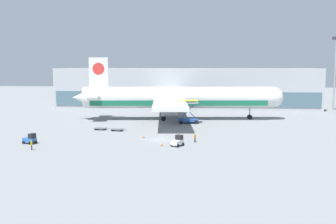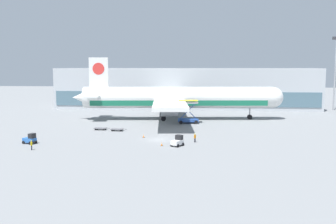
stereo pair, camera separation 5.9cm
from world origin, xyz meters
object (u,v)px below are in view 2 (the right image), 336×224
object	(u,v)px
ground_crew_far	(31,144)
traffic_cone_near	(162,144)
baggage_dolly_lead	(100,128)
ground_crew_near	(195,137)
baggage_tug_mid	(30,139)
airplane_main	(176,98)
scissor_lift_loader	(188,115)
light_mast	(335,68)
baggage_dolly_second	(117,129)
baggage_tug_foreground	(178,141)
traffic_cone_far	(144,136)

from	to	relation	value
ground_crew_far	traffic_cone_near	bearing A→B (deg)	-88.44
baggage_dolly_lead	ground_crew_near	xyz separation A→B (m)	(22.04, -12.37, 0.61)
baggage_tug_mid	baggage_dolly_lead	xyz separation A→B (m)	(8.95, 16.56, -0.49)
baggage_tug_mid	ground_crew_far	world-z (taller)	baggage_tug_mid
airplane_main	scissor_lift_loader	size ratio (longest dim) A/B	9.79
light_mast	baggage_dolly_second	distance (m)	80.30
baggage_tug_foreground	traffic_cone_near	bearing A→B (deg)	122.35
light_mast	airplane_main	world-z (taller)	light_mast
baggage_tug_foreground	baggage_dolly_lead	distance (m)	24.84
scissor_lift_loader	baggage_dolly_second	distance (m)	20.62
airplane_main	ground_crew_near	world-z (taller)	airplane_main
scissor_lift_loader	ground_crew_near	size ratio (longest dim) A/B	3.47
light_mast	ground_crew_far	distance (m)	101.27
scissor_lift_loader	ground_crew_far	distance (m)	42.87
light_mast	baggage_dolly_lead	bearing A→B (deg)	-145.24
scissor_lift_loader	baggage_dolly_lead	xyz separation A→B (m)	(-19.72, -12.36, -1.83)
baggage_dolly_second	traffic_cone_near	xyz separation A→B (m)	(11.88, -15.09, -0.04)
baggage_tug_foreground	light_mast	bearing A→B (deg)	-7.13
light_mast	scissor_lift_loader	xyz separation A→B (m)	(-47.55, -34.33, -11.83)
light_mast	ground_crew_near	bearing A→B (deg)	-127.45
scissor_lift_loader	baggage_tug_foreground	size ratio (longest dim) A/B	2.10
scissor_lift_loader	baggage_dolly_second	xyz separation A→B (m)	(-15.57, -13.40, -1.83)
light_mast	traffic_cone_near	size ratio (longest dim) A/B	33.73
ground_crew_near	airplane_main	bearing A→B (deg)	43.78
ground_crew_near	traffic_cone_far	distance (m)	11.34
baggage_dolly_second	ground_crew_far	size ratio (longest dim) A/B	2.21
baggage_tug_foreground	ground_crew_far	xyz separation A→B (m)	(-25.20, -5.71, 0.11)
baggage_tug_foreground	traffic_cone_far	world-z (taller)	baggage_tug_foreground
baggage_dolly_lead	airplane_main	bearing A→B (deg)	52.91
traffic_cone_near	ground_crew_far	bearing A→B (deg)	-165.85
baggage_tug_mid	baggage_dolly_second	size ratio (longest dim) A/B	0.74
baggage_tug_foreground	ground_crew_far	size ratio (longest dim) A/B	1.67
ground_crew_near	ground_crew_far	bearing A→B (deg)	141.24
light_mast	ground_crew_far	bearing A→B (deg)	-137.05
baggage_dolly_lead	ground_crew_near	size ratio (longest dim) A/B	2.19
baggage_tug_mid	baggage_dolly_lead	size ratio (longest dim) A/B	0.74
baggage_dolly_lead	baggage_dolly_second	xyz separation A→B (m)	(4.15, -1.03, 0.00)
baggage_dolly_lead	ground_crew_near	bearing A→B (deg)	-26.38
light_mast	baggage_dolly_lead	xyz separation A→B (m)	(-67.27, -46.69, -13.66)
light_mast	traffic_cone_near	world-z (taller)	light_mast
baggage_tug_foreground	traffic_cone_far	distance (m)	10.73
airplane_main	baggage_tug_mid	world-z (taller)	airplane_main
baggage_tug_foreground	traffic_cone_near	size ratio (longest dim) A/B	3.89
light_mast	baggage_dolly_second	xyz separation A→B (m)	(-63.12, -47.72, -13.66)
baggage_tug_foreground	baggage_tug_mid	world-z (taller)	same
airplane_main	baggage_tug_foreground	world-z (taller)	airplane_main
scissor_lift_loader	baggage_dolly_lead	distance (m)	23.34
baggage_dolly_second	ground_crew_far	world-z (taller)	ground_crew_far
baggage_dolly_lead	ground_crew_near	world-z (taller)	ground_crew_near
airplane_main	ground_crew_near	bearing A→B (deg)	-85.06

